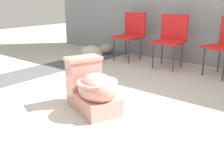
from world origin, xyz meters
TOP-DOWN VIEW (x-y plane):
  - ground_plane at (0.00, 0.00)m, footprint 14.00×14.00m
  - gravel_strip at (-1.39, 0.50)m, footprint 0.56×8.00m
  - toilet at (0.23, -0.02)m, footprint 0.72×0.56m
  - folding_chair_left at (-0.77, 2.04)m, footprint 0.46×0.46m
  - folding_chair_middle at (0.03, 2.00)m, footprint 0.47×0.47m
  - boulder_near at (-1.26, 1.52)m, footprint 0.40×0.43m
  - boulder_far at (-1.41, 2.11)m, footprint 0.28×0.35m

SIDE VIEW (x-z plane):
  - ground_plane at x=0.00m, z-range 0.00..0.00m
  - gravel_strip at x=-1.39m, z-range 0.00..0.01m
  - boulder_far at x=-1.41m, z-range 0.00..0.21m
  - boulder_near at x=-1.26m, z-range 0.00..0.27m
  - toilet at x=0.23m, z-range -0.04..0.48m
  - folding_chair_left at x=-0.77m, z-range 0.09..0.93m
  - folding_chair_middle at x=0.03m, z-range 0.09..0.93m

